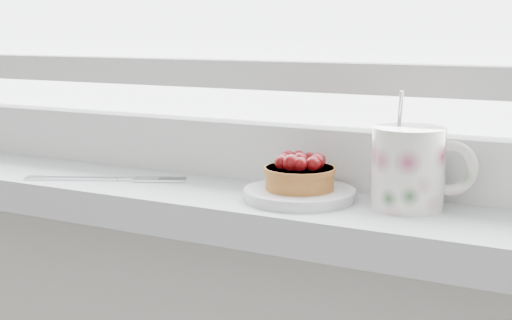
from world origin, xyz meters
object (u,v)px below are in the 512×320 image
Objects in this scene: saucer at (299,194)px; fork at (104,179)px; floral_mug at (411,166)px; raspberry_tart at (300,173)px.

saucer reaches higher than fork.
fork is at bearing -173.85° from floral_mug.
raspberry_tart is 0.12m from floral_mug.
fork is (-0.38, -0.04, -0.04)m from floral_mug.
floral_mug reaches higher than raspberry_tart.
floral_mug is (0.12, 0.02, 0.04)m from saucer.
saucer is 0.02m from raspberry_tart.
raspberry_tart is 0.26m from fork.
floral_mug is at bearing 9.66° from raspberry_tart.
fork is (-0.26, -0.02, -0.03)m from raspberry_tart.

